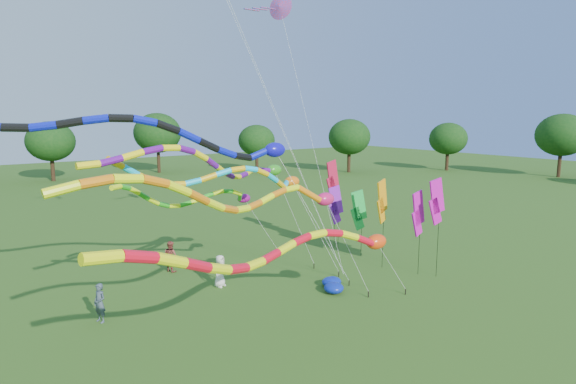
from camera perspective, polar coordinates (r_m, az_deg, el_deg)
ground at (r=21.48m, az=8.90°, el=-14.45°), size 160.00×160.00×0.00m
tree_ring at (r=17.27m, az=13.08°, el=-1.24°), size 117.66×117.97×9.24m
tube_kite_red at (r=16.77m, az=1.98°, el=-6.58°), size 15.06×4.40×6.35m
tube_kite_orange at (r=15.99m, az=-3.89°, el=-0.55°), size 13.81×3.97×7.74m
tube_kite_purple at (r=19.81m, az=-7.58°, el=3.03°), size 12.88×4.86×8.10m
tube_kite_blue at (r=19.20m, az=-12.73°, el=6.15°), size 15.77×2.00×9.24m
tube_kite_cyan at (r=19.78m, az=-5.57°, el=1.60°), size 12.01×2.11×7.63m
tube_kite_green at (r=24.05m, az=-9.88°, el=-0.59°), size 10.66×3.76×6.26m
delta_kite_high_c at (r=27.44m, az=-0.99°, el=21.09°), size 3.39×5.09×15.02m
banner_pole_orange at (r=26.92m, az=11.09°, el=-1.13°), size 1.14×0.40×5.08m
banner_pole_green at (r=29.29m, az=8.35°, el=-2.14°), size 1.15×0.34×4.10m
banner_pole_violet at (r=30.50m, az=5.65°, el=-1.53°), size 1.16×0.21×4.16m
banner_pole_magenta_a at (r=26.32m, az=15.15°, el=-2.49°), size 1.16×0.20×4.64m
banner_pole_red at (r=30.60m, az=5.30°, el=1.46°), size 1.16×0.21×5.73m
banner_pole_magenta_b at (r=26.11m, az=17.19°, el=-1.13°), size 1.16×0.19×5.34m
blue_nylon_heap at (r=24.15m, az=5.83°, el=-11.06°), size 1.29×1.53×0.53m
person_a at (r=24.63m, az=-8.05°, el=-9.24°), size 0.94×0.81×1.63m
person_b at (r=21.93m, az=-21.42°, el=-12.15°), size 0.59×0.71×1.66m
person_c at (r=27.44m, az=-13.73°, el=-7.40°), size 0.86×0.98×1.70m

